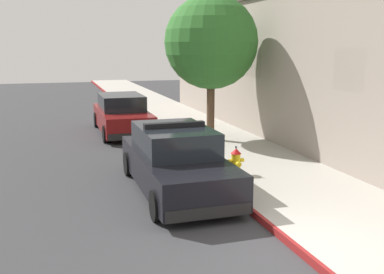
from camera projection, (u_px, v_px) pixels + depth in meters
name	position (u px, v px, depth m)	size (l,w,h in m)	color
ground_plane	(44.00, 151.00, 15.47)	(30.28, 60.00, 0.20)	#353538
sidewalk_pavement	(206.00, 136.00, 17.20)	(3.43, 60.00, 0.15)	#ADA89E
curb_painted_edge	(162.00, 138.00, 16.68)	(0.08, 60.00, 0.15)	maroon
storefront_building	(319.00, 64.00, 17.55)	(5.95, 20.56, 5.57)	gray
police_cruiser	(175.00, 161.00, 10.69)	(1.94, 4.84, 1.68)	black
parked_car_silver_ahead	(122.00, 115.00, 18.01)	(1.94, 4.84, 1.56)	maroon
fire_hydrant	(236.00, 161.00, 11.64)	(0.44, 0.40, 0.76)	#4C4C51
street_tree	(211.00, 43.00, 15.43)	(3.27, 3.27, 5.10)	brown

